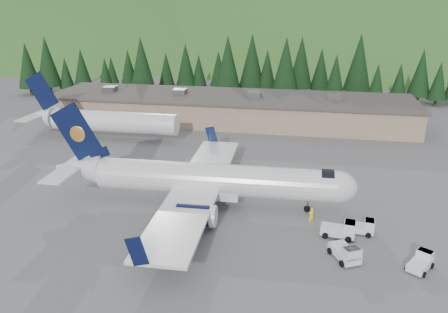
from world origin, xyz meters
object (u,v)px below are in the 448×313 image
at_px(airliner, 206,180).
at_px(second_airliner, 99,120).
at_px(baggage_tug_d, 346,253).
at_px(terminal_building, 229,108).
at_px(baggage_tug_c, 421,261).
at_px(baggage_tug_b, 362,227).
at_px(ramp_worker, 311,216).
at_px(baggage_tug_a, 341,230).

height_order(airliner, second_airliner, airliner).
bearing_deg(baggage_tug_d, terminal_building, 175.33).
xyz_separation_m(airliner, baggage_tug_c, (21.92, -9.07, -2.47)).
height_order(second_airliner, terminal_building, second_airliner).
distance_m(baggage_tug_b, baggage_tug_c, 7.21).
distance_m(baggage_tug_d, ramp_worker, 7.23).
bearing_deg(terminal_building, airliner, -84.04).
height_order(baggage_tug_b, ramp_worker, ramp_worker).
bearing_deg(second_airliner, baggage_tug_b, -31.78).
relative_size(baggage_tug_a, baggage_tug_b, 1.13).
bearing_deg(terminal_building, baggage_tug_d, -67.66).
bearing_deg(baggage_tug_a, baggage_tug_c, -24.88).
bearing_deg(baggage_tug_c, baggage_tug_d, 123.31).
distance_m(second_airliner, baggage_tug_a, 47.39).
relative_size(baggage_tug_c, ramp_worker, 1.64).
bearing_deg(baggage_tug_b, ramp_worker, 177.49).
relative_size(airliner, baggage_tug_b, 11.19).
bearing_deg(baggage_tug_d, airliner, -147.50).
height_order(baggage_tug_c, terminal_building, terminal_building).
xyz_separation_m(baggage_tug_a, baggage_tug_d, (0.20, -4.39, -0.02)).
relative_size(terminal_building, baggage_tug_d, 19.19).
xyz_separation_m(airliner, second_airliner, (-23.88, 22.03, 0.17)).
bearing_deg(baggage_tug_b, baggage_tug_a, -143.84).
relative_size(airliner, ramp_worker, 18.50).
bearing_deg(terminal_building, baggage_tug_b, -62.85).
bearing_deg(second_airliner, terminal_building, 38.78).
bearing_deg(baggage_tug_b, terminal_building, 124.85).
bearing_deg(baggage_tug_c, terminal_building, 62.21).
distance_m(baggage_tug_a, baggage_tug_c, 8.04).
bearing_deg(terminal_building, ramp_worker, -68.31).
bearing_deg(baggage_tug_c, second_airliner, 89.24).
bearing_deg(second_airliner, ramp_worker, -34.31).
relative_size(baggage_tug_b, baggage_tug_d, 0.86).
bearing_deg(baggage_tug_d, second_airliner, -155.38).
relative_size(baggage_tug_a, ramp_worker, 1.86).
height_order(terminal_building, baggage_tug_d, terminal_building).
height_order(airliner, baggage_tug_c, airliner).
relative_size(baggage_tug_b, baggage_tug_c, 1.00).
xyz_separation_m(baggage_tug_b, baggage_tug_d, (-1.95, -5.55, 0.07)).
bearing_deg(baggage_tug_c, ramp_worker, 89.72).
bearing_deg(ramp_worker, second_airliner, -65.02).
distance_m(second_airliner, baggage_tug_c, 55.43).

